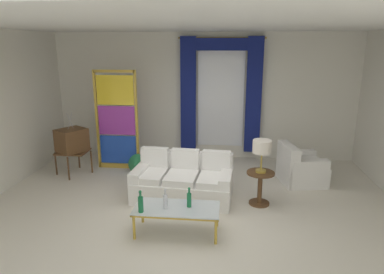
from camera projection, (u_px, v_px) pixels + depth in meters
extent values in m
plane|color=silver|center=(189.00, 211.00, 5.86)|extent=(16.00, 16.00, 0.00)
cube|color=white|center=(204.00, 96.00, 8.41)|extent=(8.00, 0.12, 3.00)
cube|color=white|center=(195.00, 26.00, 5.85)|extent=(8.00, 7.60, 0.04)
cube|color=white|center=(221.00, 95.00, 8.28)|extent=(1.10, 0.02, 2.50)
cylinder|color=gold|center=(222.00, 38.00, 7.86)|extent=(2.00, 0.04, 0.04)
cube|color=navy|center=(188.00, 95.00, 8.26)|extent=(0.36, 0.12, 2.70)
cube|color=navy|center=(254.00, 96.00, 8.11)|extent=(0.36, 0.12, 2.70)
cube|color=navy|center=(222.00, 44.00, 7.88)|extent=(1.80, 0.10, 0.28)
cube|color=white|center=(183.00, 189.00, 6.28)|extent=(1.80, 1.03, 0.38)
cube|color=white|center=(187.00, 171.00, 6.58)|extent=(1.75, 0.33, 0.78)
cube|color=white|center=(226.00, 187.00, 6.12)|extent=(0.26, 0.87, 0.56)
cube|color=white|center=(141.00, 181.00, 6.39)|extent=(0.26, 0.87, 0.56)
cube|color=white|center=(214.00, 179.00, 6.06)|extent=(0.59, 0.78, 0.12)
cube|color=white|center=(217.00, 161.00, 6.31)|extent=(0.52, 0.18, 0.40)
cube|color=white|center=(182.00, 177.00, 6.16)|extent=(0.59, 0.78, 0.12)
cube|color=white|center=(185.00, 160.00, 6.41)|extent=(0.52, 0.18, 0.40)
cube|color=white|center=(151.00, 175.00, 6.27)|extent=(0.59, 0.78, 0.12)
cube|color=white|center=(155.00, 158.00, 6.51)|extent=(0.52, 0.18, 0.40)
cube|color=silver|center=(177.00, 208.00, 5.09)|extent=(1.25, 0.58, 0.02)
cube|color=gold|center=(179.00, 201.00, 5.35)|extent=(1.25, 0.04, 0.03)
cube|color=gold|center=(174.00, 218.00, 4.84)|extent=(1.25, 0.04, 0.03)
cube|color=gold|center=(137.00, 207.00, 5.16)|extent=(0.04, 0.58, 0.03)
cube|color=gold|center=(218.00, 211.00, 5.03)|extent=(0.04, 0.58, 0.03)
cylinder|color=gold|center=(142.00, 211.00, 5.44)|extent=(0.04, 0.04, 0.38)
cylinder|color=gold|center=(217.00, 215.00, 5.32)|extent=(0.04, 0.04, 0.38)
cylinder|color=gold|center=(134.00, 227.00, 4.97)|extent=(0.04, 0.04, 0.38)
cylinder|color=gold|center=(216.00, 232.00, 4.85)|extent=(0.04, 0.04, 0.38)
cylinder|color=#196B3D|center=(189.00, 200.00, 5.08)|extent=(0.07, 0.07, 0.21)
cylinder|color=#196B3D|center=(189.00, 192.00, 5.04)|extent=(0.03, 0.03, 0.06)
sphere|color=#196B3D|center=(189.00, 189.00, 5.03)|extent=(0.04, 0.04, 0.04)
cylinder|color=#196B3D|center=(141.00, 204.00, 4.92)|extent=(0.07, 0.07, 0.23)
cylinder|color=#196B3D|center=(140.00, 195.00, 4.88)|extent=(0.03, 0.03, 0.06)
sphere|color=#196B3D|center=(140.00, 192.00, 4.87)|extent=(0.04, 0.04, 0.04)
cylinder|color=silver|center=(165.00, 202.00, 5.03)|extent=(0.06, 0.06, 0.21)
cylinder|color=silver|center=(165.00, 193.00, 4.99)|extent=(0.03, 0.03, 0.06)
sphere|color=silver|center=(165.00, 190.00, 4.98)|extent=(0.04, 0.04, 0.04)
cube|color=brown|center=(73.00, 152.00, 7.42)|extent=(0.62, 0.54, 0.03)
cylinder|color=brown|center=(56.00, 164.00, 7.42)|extent=(0.04, 0.04, 0.50)
cylinder|color=brown|center=(79.00, 157.00, 7.84)|extent=(0.04, 0.04, 0.50)
cylinder|color=brown|center=(68.00, 169.00, 7.13)|extent=(0.04, 0.04, 0.50)
cylinder|color=brown|center=(92.00, 162.00, 7.54)|extent=(0.04, 0.04, 0.50)
cube|color=brown|center=(72.00, 140.00, 7.35)|extent=(0.71, 0.73, 0.48)
cube|color=black|center=(66.00, 137.00, 7.49)|extent=(0.22, 0.34, 0.30)
cylinder|color=gold|center=(63.00, 147.00, 7.48)|extent=(0.03, 0.04, 0.04)
cylinder|color=gold|center=(70.00, 145.00, 7.60)|extent=(0.03, 0.04, 0.04)
cylinder|color=silver|center=(70.00, 121.00, 7.24)|extent=(0.08, 0.11, 0.34)
cylinder|color=silver|center=(70.00, 121.00, 7.24)|extent=(0.08, 0.11, 0.34)
cube|color=white|center=(302.00, 173.00, 7.02)|extent=(0.94, 0.94, 0.40)
cube|color=white|center=(303.00, 161.00, 6.96)|extent=(0.81, 0.81, 0.10)
cube|color=white|center=(288.00, 164.00, 6.95)|extent=(0.35, 0.82, 0.80)
cube|color=white|center=(297.00, 164.00, 7.31)|extent=(0.76, 0.32, 0.58)
cube|color=white|center=(309.00, 175.00, 6.69)|extent=(0.76, 0.32, 0.58)
cube|color=gold|center=(97.00, 120.00, 7.67)|extent=(0.05, 0.05, 2.20)
cube|color=gold|center=(137.00, 121.00, 7.57)|extent=(0.05, 0.05, 2.20)
cube|color=gold|center=(114.00, 71.00, 7.34)|extent=(0.90, 0.05, 0.06)
cube|color=gold|center=(119.00, 166.00, 7.89)|extent=(0.90, 0.05, 0.10)
cube|color=#1E47B7|center=(118.00, 149.00, 7.79)|extent=(0.82, 0.02, 0.64)
cube|color=purple|center=(117.00, 120.00, 7.62)|extent=(0.82, 0.02, 0.64)
cube|color=yellow|center=(115.00, 90.00, 7.45)|extent=(0.82, 0.02, 0.64)
cylinder|color=beige|center=(139.00, 171.00, 7.62)|extent=(0.16, 0.16, 0.06)
ellipsoid|color=#106591|center=(139.00, 166.00, 7.59)|extent=(0.18, 0.32, 0.20)
sphere|color=#106591|center=(140.00, 159.00, 7.70)|extent=(0.09, 0.09, 0.09)
cone|color=gold|center=(141.00, 158.00, 7.76)|extent=(0.02, 0.04, 0.02)
cone|color=#278049|center=(136.00, 165.00, 7.39)|extent=(0.44, 0.40, 0.50)
cylinder|color=brown|center=(261.00, 173.00, 5.97)|extent=(0.48, 0.48, 0.03)
cylinder|color=brown|center=(260.00, 188.00, 6.05)|extent=(0.08, 0.08, 0.55)
cylinder|color=brown|center=(259.00, 203.00, 6.12)|extent=(0.36, 0.36, 0.03)
cylinder|color=#B29338|center=(261.00, 171.00, 5.96)|extent=(0.18, 0.18, 0.04)
cylinder|color=#B29338|center=(261.00, 160.00, 5.91)|extent=(0.03, 0.03, 0.36)
cylinder|color=silver|center=(262.00, 146.00, 5.85)|extent=(0.32, 0.32, 0.22)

